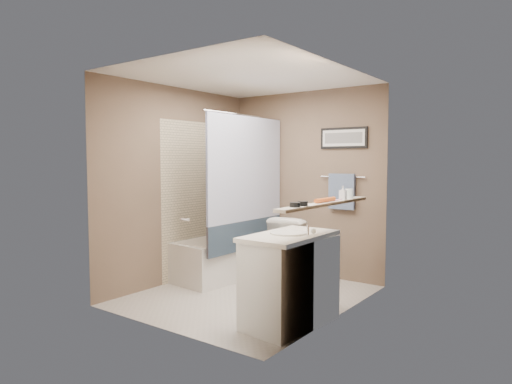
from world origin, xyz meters
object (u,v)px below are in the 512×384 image
Objects in this scene: toilet at (299,248)px; glass_jar at (349,194)px; candle_bowl_far at (303,203)px; hair_brush_front at (322,200)px; bathtub at (227,257)px; soap_bottle at (343,193)px; vanity at (290,282)px; hair_brush_back at (329,199)px; candle_bowl_near at (295,205)px.

glass_jar reaches higher than toilet.
hair_brush_front reaches higher than candle_bowl_far.
bathtub is 2.04m from soap_bottle.
vanity is 0.85m from hair_brush_back.
hair_brush_front is 1.00× the size of hair_brush_back.
hair_brush_back is at bearing 90.00° from candle_bowl_far.
soap_bottle reaches higher than hair_brush_back.
hair_brush_back is at bearing -90.00° from glass_jar.
hair_brush_back is 0.30m from soap_bottle.
vanity is 6.59× the size of soap_bottle.
vanity is at bearing -115.31° from hair_brush_back.
candle_bowl_near is at bearing -45.78° from vanity.
toilet is 0.91× the size of vanity.
vanity is at bearing -102.40° from glass_jar.
glass_jar is at bearing 90.00° from hair_brush_front.
vanity is 0.76m from candle_bowl_far.
toilet is 1.97m from candle_bowl_near.
hair_brush_front is at bearing -90.00° from hair_brush_back.
bathtub is 2.01m from glass_jar.
bathtub is 0.95m from toilet.
toilet is at bearing 26.64° from bathtub.
vanity is at bearing -27.33° from bathtub.
hair_brush_front reaches higher than bathtub.
bathtub is at bearing 152.58° from vanity.
glass_jar is (0.19, 0.84, 0.77)m from vanity.
soap_bottle is at bearing 90.00° from candle_bowl_far.
toilet is at bearing 121.82° from candle_bowl_far.
vanity is 10.00× the size of candle_bowl_far.
candle_bowl_far is 0.66× the size of soap_bottle.
candle_bowl_far is at bearing -90.00° from soap_bottle.
bathtub is 2.35m from candle_bowl_near.
toilet reaches higher than bathtub.
candle_bowl_far is at bearing -26.89° from bathtub.
vanity is at bearing -104.97° from soap_bottle.
soap_bottle is (0.00, 0.92, 0.05)m from candle_bowl_near.
candle_bowl_far is (1.79, -1.12, 0.89)m from bathtub.
candle_bowl_far is 0.90× the size of glass_jar.
bathtub is 2.14m from hair_brush_front.
toilet is 1.37m from soap_bottle.
bathtub is 15.00× the size of glass_jar.
toilet is 3.72× the size of hair_brush_back.
bathtub is at bearing 160.46° from hair_brush_back.
candle_bowl_near is 1.07m from glass_jar.
candle_bowl_near is 1.00× the size of candle_bowl_far.
vanity is 1.06m from soap_bottle.
toilet is 1.87m from candle_bowl_far.
candle_bowl_far is at bearing -90.00° from hair_brush_front.
candle_bowl_far is (0.19, -0.10, 0.73)m from vanity.
soap_bottle is at bearing -5.26° from bathtub.
bathtub is 16.67× the size of candle_bowl_far.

